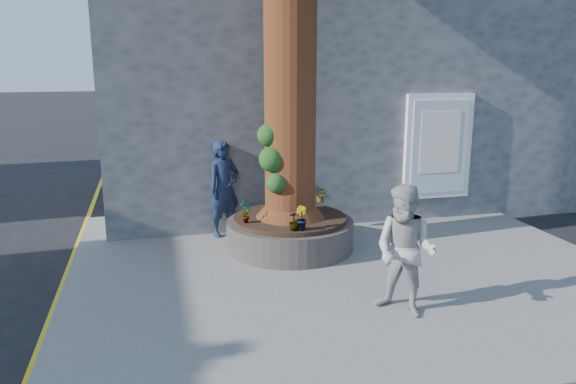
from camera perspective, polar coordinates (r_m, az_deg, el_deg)
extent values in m
plane|color=black|center=(8.41, -1.83, -11.20)|extent=(120.00, 120.00, 0.00)
cube|color=slate|center=(9.66, 5.73, -7.55)|extent=(9.00, 8.00, 0.12)
cube|color=yellow|center=(9.29, -22.21, -9.75)|extent=(0.10, 30.00, 0.01)
cube|color=#4B4F50|center=(15.25, 1.71, 11.48)|extent=(10.00, 8.00, 6.00)
cube|color=white|center=(12.27, 14.99, 4.49)|extent=(1.50, 0.12, 2.20)
cube|color=silver|center=(12.22, 15.12, 4.45)|extent=(1.25, 0.04, 1.95)
cube|color=silver|center=(12.19, 15.19, 4.90)|extent=(0.90, 0.02, 1.30)
cube|color=#4B4F50|center=(19.02, 26.07, 10.53)|extent=(6.00, 8.00, 6.00)
cylinder|color=black|center=(10.26, 0.21, -4.31)|extent=(2.30, 2.30, 0.52)
cylinder|color=black|center=(10.17, 0.21, -2.70)|extent=(2.04, 2.04, 0.08)
cone|color=#4B1F12|center=(10.07, 0.21, -0.57)|extent=(1.24, 1.24, 0.70)
sphere|color=#204316|center=(9.64, -1.69, 3.36)|extent=(0.44, 0.44, 0.44)
sphere|color=#204316|center=(9.64, -1.20, 0.93)|extent=(0.36, 0.36, 0.36)
sphere|color=#204316|center=(9.70, -1.98, 5.80)|extent=(0.40, 0.40, 0.40)
imported|color=#16213E|center=(10.92, -6.51, 0.34)|extent=(0.81, 0.70, 1.86)
imported|color=#AAA6A3|center=(7.65, 11.83, -5.87)|extent=(1.08, 1.10, 1.78)
cube|color=white|center=(11.09, -5.21, -3.66)|extent=(0.23, 0.19, 0.28)
imported|color=gray|center=(9.73, -4.33, -2.02)|extent=(0.25, 0.24, 0.40)
imported|color=gray|center=(9.31, 1.29, -2.68)|extent=(0.27, 0.27, 0.40)
imported|color=gray|center=(9.29, 0.64, -2.97)|extent=(0.18, 0.18, 0.32)
imported|color=gray|center=(11.14, 3.39, -0.29)|extent=(0.35, 0.36, 0.30)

